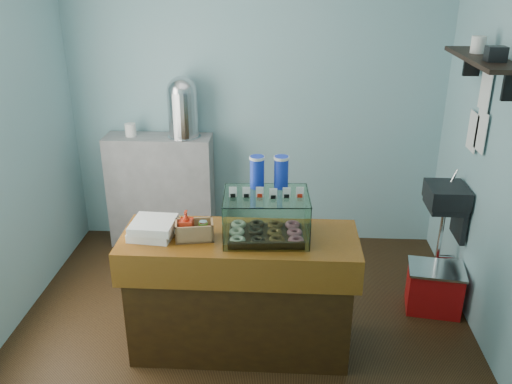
# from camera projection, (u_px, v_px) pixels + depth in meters

# --- Properties ---
(ground) EXTENTS (3.50, 3.50, 0.00)m
(ground) POSITION_uv_depth(u_px,v_px,m) (244.00, 324.00, 4.21)
(ground) COLOR black
(ground) RESTS_ON ground
(room_shell) EXTENTS (3.54, 3.04, 2.82)m
(room_shell) POSITION_uv_depth(u_px,v_px,m) (245.00, 109.00, 3.55)
(room_shell) COLOR #84B9C1
(room_shell) RESTS_ON ground
(counter) EXTENTS (1.60, 0.60, 0.90)m
(counter) POSITION_uv_depth(u_px,v_px,m) (240.00, 292.00, 3.80)
(counter) COLOR #3C230B
(counter) RESTS_ON ground
(back_shelf) EXTENTS (1.00, 0.32, 1.10)m
(back_shelf) POSITION_uv_depth(u_px,v_px,m) (162.00, 191.00, 5.26)
(back_shelf) COLOR #99999C
(back_shelf) RESTS_ON ground
(display_case) EXTENTS (0.58, 0.44, 0.53)m
(display_case) POSITION_uv_depth(u_px,v_px,m) (267.00, 211.00, 3.59)
(display_case) COLOR black
(display_case) RESTS_ON counter
(condiment_crate) EXTENTS (0.27, 0.19, 0.20)m
(condiment_crate) POSITION_uv_depth(u_px,v_px,m) (192.00, 229.00, 3.57)
(condiment_crate) COLOR #A47852
(condiment_crate) RESTS_ON counter
(pastry_boxes) EXTENTS (0.31, 0.31, 0.11)m
(pastry_boxes) POSITION_uv_depth(u_px,v_px,m) (153.00, 228.00, 3.62)
(pastry_boxes) COLOR white
(pastry_boxes) RESTS_ON counter
(coffee_urn) EXTENTS (0.31, 0.31, 0.57)m
(coffee_urn) POSITION_uv_depth(u_px,v_px,m) (183.00, 106.00, 4.92)
(coffee_urn) COLOR silver
(coffee_urn) RESTS_ON back_shelf
(red_cooler) EXTENTS (0.48, 0.39, 0.38)m
(red_cooler) POSITION_uv_depth(u_px,v_px,m) (434.00, 288.00, 4.33)
(red_cooler) COLOR red
(red_cooler) RESTS_ON ground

